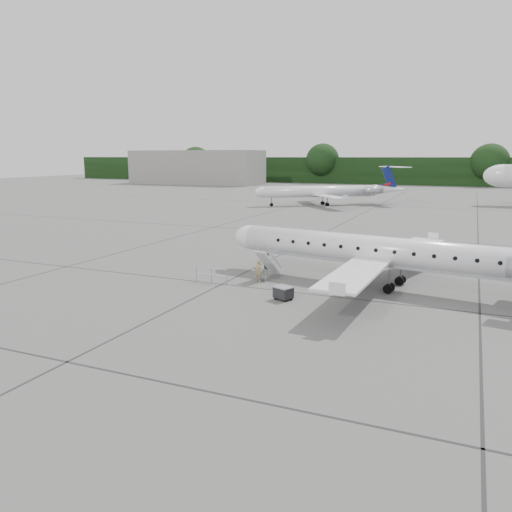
% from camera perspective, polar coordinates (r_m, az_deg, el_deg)
% --- Properties ---
extents(ground, '(320.00, 320.00, 0.00)m').
position_cam_1_polar(ground, '(26.35, 5.21, -6.94)').
color(ground, '#60605E').
rests_on(ground, ground).
extents(treeline, '(260.00, 4.00, 8.00)m').
position_cam_1_polar(treeline, '(154.05, 20.82, 9.01)').
color(treeline, black).
rests_on(treeline, ground).
extents(terminal_building, '(40.00, 14.00, 10.00)m').
position_cam_1_polar(terminal_building, '(154.78, -6.82, 10.04)').
color(terminal_building, gray).
rests_on(terminal_building, ground).
extents(main_regional_jet, '(27.92, 22.06, 6.49)m').
position_cam_1_polar(main_regional_jet, '(32.51, 14.34, 2.13)').
color(main_regional_jet, silver).
rests_on(main_regional_jet, ground).
extents(airstair, '(1.19, 2.29, 2.03)m').
position_cam_1_polar(airstair, '(34.09, 1.38, -0.91)').
color(airstair, silver).
rests_on(airstair, ground).
extents(passenger, '(0.65, 0.59, 1.50)m').
position_cam_1_polar(passenger, '(33.12, 0.26, -1.75)').
color(passenger, '#967E51').
rests_on(passenger, ground).
extents(safety_railing, '(2.20, 0.19, 1.00)m').
position_cam_1_polar(safety_railing, '(33.11, -5.12, -2.24)').
color(safety_railing, '#9A9CA2').
rests_on(safety_railing, ground).
extents(baggage_cart, '(1.22, 1.13, 0.85)m').
position_cam_1_polar(baggage_cart, '(29.22, 3.13, -4.20)').
color(baggage_cart, '#232326').
rests_on(baggage_cart, ground).
extents(bg_regional_left, '(31.15, 29.41, 6.63)m').
position_cam_1_polar(bg_regional_left, '(86.17, 7.35, 7.95)').
color(bg_regional_left, silver).
rests_on(bg_regional_left, ground).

